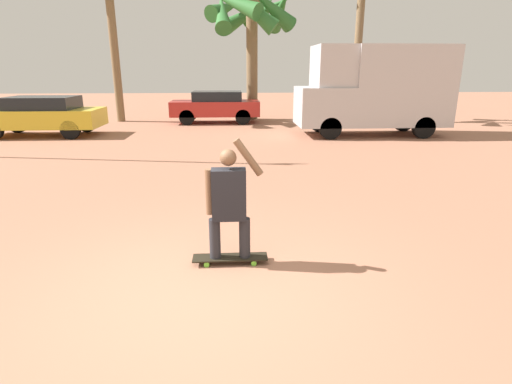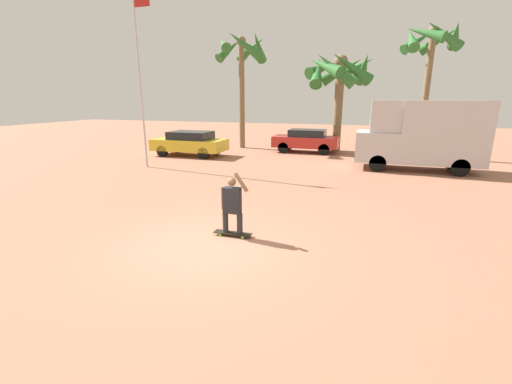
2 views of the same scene
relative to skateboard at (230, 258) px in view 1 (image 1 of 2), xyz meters
The scene contains 7 objects.
ground_plane 0.82m from the skateboard, 113.19° to the right, with size 80.00×80.00×0.00m, color #A36B51.
skateboard is the anchor object (origin of this frame).
person_skateboarder 0.79m from the skateboard, behind, with size 0.70×0.22×1.53m.
camper_van 11.68m from the skateboard, 62.20° to the left, with size 5.49×2.06×3.21m.
parked_car_red 14.26m from the skateboard, 92.65° to the left, with size 4.03×1.75×1.43m.
parked_car_yellow 12.84m from the skateboard, 122.92° to the left, with size 4.29×1.92×1.43m.
palm_tree_center_background 16.26m from the skateboard, 86.24° to the left, with size 4.47×4.55×6.11m.
Camera 1 is at (0.37, -3.89, 2.37)m, focal length 28.00 mm.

